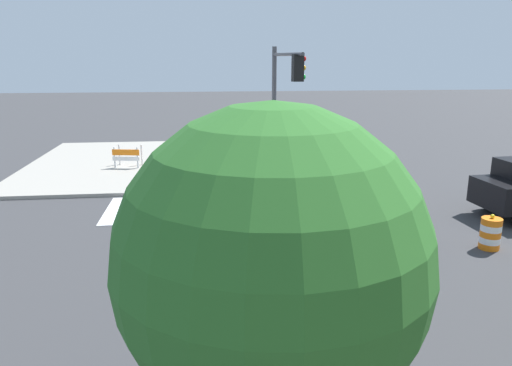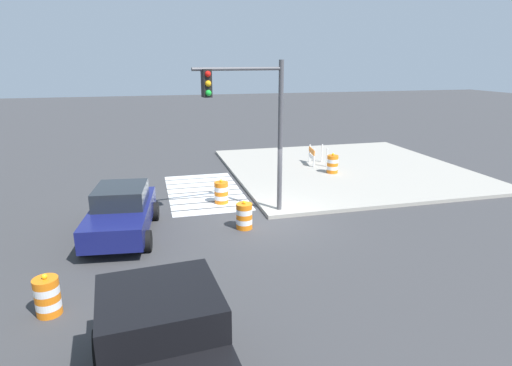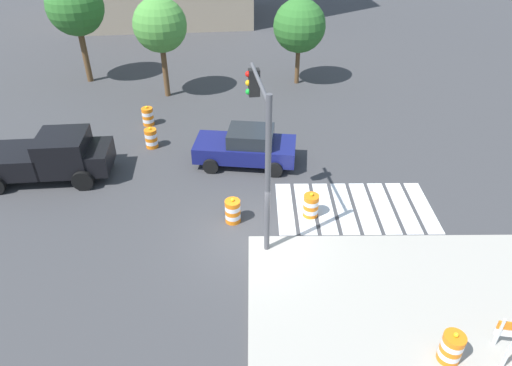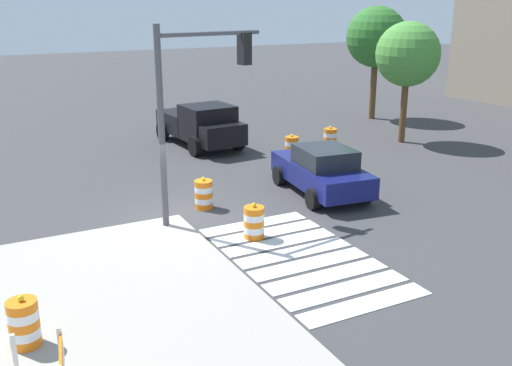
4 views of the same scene
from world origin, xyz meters
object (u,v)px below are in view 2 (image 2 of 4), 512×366
traffic_barrel_crosswalk_end (221,193)px  traffic_light_pole (251,112)px  pickup_truck (166,362)px  traffic_barrel_median_far (244,216)px  traffic_barrel_median_near (47,296)px  traffic_barrel_on_sidewalk (333,164)px  sports_car (121,212)px  construction_barricade (315,154)px

traffic_barrel_crosswalk_end → traffic_light_pole: traffic_light_pole is taller
pickup_truck → traffic_barrel_median_far: 8.07m
pickup_truck → traffic_barrel_median_near: size_ratio=5.18×
traffic_barrel_median_far → traffic_barrel_on_sidewalk: traffic_barrel_on_sidewalk is taller
sports_car → traffic_barrel_median_near: (-4.40, 1.45, -0.36)m
sports_car → traffic_barrel_on_sidewalk: (5.25, -9.94, -0.21)m
sports_car → traffic_barrel_median_far: sports_car is taller
sports_car → traffic_barrel_median_far: (-0.47, -4.05, -0.36)m
construction_barricade → traffic_light_pole: size_ratio=0.24×
traffic_barrel_crosswalk_end → traffic_light_pole: 4.00m
pickup_truck → traffic_barrel_median_near: (3.54, 2.50, -0.52)m
traffic_barrel_median_near → construction_barricade: (11.56, -11.20, 0.27)m
traffic_barrel_median_far → traffic_barrel_on_sidewalk: 8.21m
pickup_truck → traffic_light_pole: 9.63m
sports_car → construction_barricade: sports_car is taller
traffic_barrel_crosswalk_end → sports_car: bearing=122.4°
traffic_barrel_crosswalk_end → traffic_barrel_median_near: size_ratio=1.00×
traffic_barrel_crosswalk_end → construction_barricade: (4.78, -5.99, 0.27)m
traffic_barrel_crosswalk_end → traffic_barrel_median_far: same height
traffic_barrel_median_near → traffic_light_pole: size_ratio=0.19×
traffic_barrel_median_far → traffic_barrel_crosswalk_end: bearing=6.0°
sports_car → pickup_truck: pickup_truck is taller
traffic_barrel_on_sidewalk → traffic_light_pole: (-4.72, 5.37, 3.31)m
traffic_barrel_median_near → traffic_barrel_on_sidewalk: (9.65, -11.40, 0.15)m
traffic_barrel_median_far → construction_barricade: (7.63, -5.69, 0.27)m
sports_car → traffic_barrel_median_far: size_ratio=4.39×
traffic_barrel_crosswalk_end → traffic_barrel_median_near: bearing=142.5°
sports_car → traffic_barrel_on_sidewalk: 11.25m
traffic_barrel_crosswalk_end → traffic_barrel_median_far: bearing=-174.0°
traffic_barrel_median_near → traffic_barrel_on_sidewalk: bearing=-49.7°
sports_car → traffic_light_pole: bearing=-83.4°
sports_car → traffic_barrel_median_near: bearing=161.7°
traffic_barrel_crosswalk_end → traffic_barrel_median_near: 8.55m
pickup_truck → traffic_barrel_median_far: bearing=-21.9°
traffic_barrel_crosswalk_end → construction_barricade: construction_barricade is taller
sports_car → traffic_barrel_crosswalk_end: size_ratio=4.39×
traffic_barrel_median_near → traffic_barrel_on_sidewalk: traffic_barrel_on_sidewalk is taller
construction_barricade → traffic_light_pole: bearing=142.0°
traffic_light_pole → sports_car: bearing=96.6°
traffic_barrel_crosswalk_end → traffic_light_pole: size_ratio=0.19×
construction_barricade → sports_car: bearing=126.3°
traffic_barrel_on_sidewalk → construction_barricade: traffic_barrel_on_sidewalk is taller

